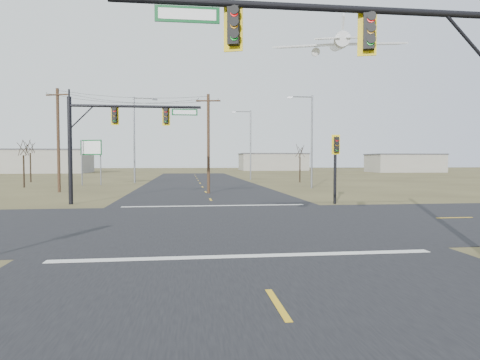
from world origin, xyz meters
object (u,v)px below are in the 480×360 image
at_px(utility_pole_near, 208,142).
at_px(utility_pole_far, 58,139).
at_px(mast_arm_near, 384,66).
at_px(bare_tree_b, 30,146).
at_px(highway_sign, 91,153).
at_px(streetlight_b, 249,141).
at_px(bare_tree_a, 23,147).
at_px(bare_tree_c, 300,151).
at_px(mast_arm_far, 113,127).
at_px(streetlight_c, 136,135).
at_px(pedestal_signal_ne, 336,154).
at_px(streetlight_a, 310,136).

distance_m(utility_pole_near, utility_pole_far, 14.43).
relative_size(mast_arm_near, bare_tree_b, 1.85).
height_order(highway_sign, bare_tree_b, bare_tree_b).
xyz_separation_m(streetlight_b, bare_tree_a, (-27.98, -17.20, -1.70)).
bearing_deg(bare_tree_c, mast_arm_far, -127.42).
relative_size(streetlight_c, bare_tree_a, 2.02).
bearing_deg(bare_tree_b, bare_tree_a, -74.13).
height_order(pedestal_signal_ne, utility_pole_far, utility_pole_far).
bearing_deg(streetlight_b, utility_pole_far, -119.19).
height_order(streetlight_c, bare_tree_c, streetlight_c).
distance_m(highway_sign, bare_tree_c, 27.28).
relative_size(mast_arm_far, bare_tree_c, 1.62).
height_order(streetlight_a, bare_tree_b, streetlight_a).
bearing_deg(bare_tree_b, mast_arm_far, -62.83).
xyz_separation_m(pedestal_signal_ne, utility_pole_far, (-22.18, 14.06, 1.64)).
bearing_deg(bare_tree_a, bare_tree_c, 11.94).
relative_size(utility_pole_near, streetlight_c, 0.79).
distance_m(mast_arm_near, streetlight_a, 33.73).
xyz_separation_m(streetlight_b, bare_tree_c, (5.59, -10.10, -1.77)).
relative_size(mast_arm_near, bare_tree_a, 2.06).
height_order(utility_pole_far, streetlight_a, streetlight_a).
bearing_deg(highway_sign, mast_arm_far, -51.64).
bearing_deg(mast_arm_far, bare_tree_c, 61.59).
height_order(highway_sign, streetlight_b, streetlight_b).
height_order(mast_arm_far, bare_tree_b, mast_arm_far).
xyz_separation_m(mast_arm_near, streetlight_c, (-12.34, 45.64, 0.61)).
height_order(streetlight_c, bare_tree_b, streetlight_c).
xyz_separation_m(bare_tree_a, bare_tree_b, (-3.51, 12.35, 0.55)).
distance_m(mast_arm_near, highway_sign, 45.13).
bearing_deg(streetlight_c, utility_pole_near, -79.34).
xyz_separation_m(highway_sign, streetlight_c, (4.93, 3.99, 2.45)).
bearing_deg(bare_tree_c, highway_sign, -172.45).
bearing_deg(mast_arm_near, utility_pole_far, 141.32).
distance_m(pedestal_signal_ne, utility_pole_far, 26.31).
bearing_deg(streetlight_b, bare_tree_c, -49.05).
bearing_deg(utility_pole_near, streetlight_a, 28.62).
distance_m(mast_arm_near, streetlight_c, 47.29).
relative_size(utility_pole_far, streetlight_a, 0.97).
xyz_separation_m(highway_sign, streetlight_a, (24.76, -8.76, 1.70)).
bearing_deg(pedestal_signal_ne, streetlight_c, 132.37).
bearing_deg(pedestal_signal_ne, bare_tree_b, 145.54).
height_order(mast_arm_near, highway_sign, mast_arm_near).
distance_m(utility_pole_far, bare_tree_c, 31.43).
bearing_deg(highway_sign, bare_tree_c, 30.43).
height_order(streetlight_c, bare_tree_a, streetlight_c).
bearing_deg(streetlight_c, mast_arm_far, -100.39).
xyz_separation_m(utility_pole_near, streetlight_b, (7.99, 28.62, 1.47)).
relative_size(streetlight_c, bare_tree_b, 1.82).
distance_m(pedestal_signal_ne, bare_tree_a, 35.77).
distance_m(mast_arm_far, streetlight_a, 23.38).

